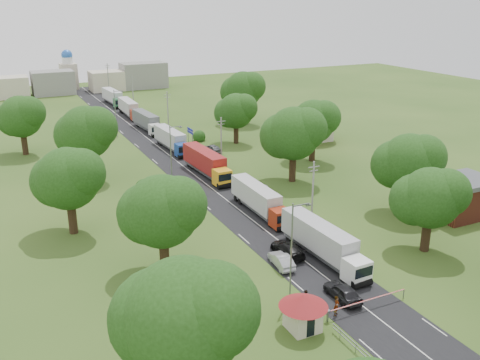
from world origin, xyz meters
TOP-DOWN VIEW (x-y plane):
  - ground at (0.00, 0.00)m, footprint 260.00×260.00m
  - road at (0.00, 20.00)m, footprint 8.00×200.00m
  - boom_barrier at (-1.36, -25.00)m, footprint 9.22×0.35m
  - guard_booth at (-7.20, -25.00)m, footprint 4.40×4.40m
  - info_sign at (5.20, 35.00)m, footprint 0.12×3.10m
  - pole_1 at (5.50, -7.00)m, footprint 1.60×0.24m
  - pole_2 at (5.50, 21.00)m, footprint 1.60×0.24m
  - pole_3 at (5.50, 49.00)m, footprint 1.60×0.24m
  - pole_4 at (5.50, 77.00)m, footprint 1.60×0.24m
  - pole_5 at (5.50, 105.00)m, footprint 1.60×0.24m
  - lamp_0 at (-5.35, -20.00)m, footprint 2.03×0.22m
  - lamp_1 at (-5.35, 15.00)m, footprint 2.03×0.22m
  - lamp_2 at (-5.35, 50.00)m, footprint 2.03×0.22m
  - tree_2 at (13.99, -17.86)m, footprint 8.00×8.00m
  - tree_3 at (19.99, -7.84)m, footprint 8.80×8.80m
  - tree_4 at (12.99, 10.17)m, footprint 9.60×9.60m
  - tree_5 at (21.99, 18.16)m, footprint 8.80×8.80m
  - tree_6 at (14.99, 35.14)m, footprint 8.00×8.00m
  - tree_7 at (23.99, 50.17)m, footprint 9.60×9.60m
  - tree_9 at (-20.01, -29.83)m, footprint 9.60×9.60m
  - tree_10 at (-15.01, -9.84)m, footprint 8.80×8.80m
  - tree_11 at (-22.01, 5.16)m, footprint 8.80×8.80m
  - tree_12 at (-16.01, 25.17)m, footprint 9.60×9.60m
  - tree_13 at (-24.01, 45.16)m, footprint 8.80×8.80m
  - house_brick at (26.00, -12.00)m, footprint 8.60×6.60m
  - house_cream at (30.00, 30.00)m, footprint 10.08×10.08m
  - distant_town at (0.68, 110.00)m, footprint 52.00×8.00m
  - church at (-4.00, 118.00)m, footprint 5.00×5.00m
  - truck_0 at (2.07, -14.48)m, footprint 2.87×14.33m
  - truck_1 at (1.95, 0.61)m, footprint 2.38×13.48m
  - truck_2 at (1.79, 18.73)m, footprint 3.09×14.67m
  - truck_3 at (1.72, 36.07)m, footprint 2.89×13.75m
  - truck_4 at (2.01, 53.33)m, footprint 3.10×13.74m
  - truck_5 at (2.37, 69.60)m, footprint 2.53×13.87m
  - truck_6 at (2.33, 86.27)m, footprint 3.13×13.99m
  - car_lane_front at (-1.00, -22.49)m, footprint 2.04×4.80m
  - car_lane_mid at (-3.00, -14.04)m, footprint 1.98×4.53m
  - car_lane_rear at (-1.00, -12.00)m, footprint 2.18×5.30m
  - car_verge_near at (5.73, 6.57)m, footprint 3.38×5.51m
  - car_verge_far at (7.86, 30.70)m, footprint 2.84×5.01m
  - pedestrian_near at (-3.19, -24.50)m, footprint 0.85×0.80m
  - pedestrian_booth at (-4.93, -22.00)m, footprint 0.97×1.02m

SIDE VIEW (x-z plane):
  - ground at x=0.00m, z-range 0.00..0.00m
  - road at x=0.00m, z-range -0.02..0.02m
  - car_verge_near at x=5.73m, z-range 0.00..1.42m
  - car_lane_mid at x=-3.00m, z-range 0.00..1.45m
  - car_lane_rear at x=-1.00m, z-range 0.00..1.53m
  - car_verge_far at x=7.86m, z-range 0.00..1.61m
  - car_lane_front at x=-1.00m, z-range 0.00..1.62m
  - pedestrian_booth at x=-4.93m, z-range 0.00..1.67m
  - boom_barrier at x=-1.36m, z-range 0.30..1.48m
  - pedestrian_near at x=-3.19m, z-range 0.00..1.96m
  - truck_1 at x=1.95m, z-range 0.11..3.85m
  - truck_4 at x=2.01m, z-range 0.12..3.91m
  - truck_3 at x=1.72m, z-range 0.12..3.92m
  - truck_5 at x=2.37m, z-range 0.12..3.96m
  - truck_6 at x=2.33m, z-range 0.12..3.98m
  - truck_0 at x=2.07m, z-range 0.12..4.09m
  - truck_2 at x=1.79m, z-range 0.12..4.18m
  - guard_booth at x=-7.20m, z-range 0.44..3.89m
  - house_brick at x=26.00m, z-range 0.05..5.25m
  - info_sign at x=5.20m, z-range 0.95..5.05m
  - distant_town at x=0.68m, z-range -0.51..7.49m
  - house_cream at x=30.00m, z-range 0.74..6.54m
  - pole_1 at x=5.50m, z-range 0.18..9.18m
  - pole_2 at x=5.50m, z-range 0.18..9.18m
  - pole_3 at x=5.50m, z-range 0.18..9.18m
  - pole_4 at x=5.50m, z-range 0.18..9.18m
  - pole_5 at x=5.50m, z-range 0.18..9.18m
  - church at x=-4.00m, z-range -0.76..11.54m
  - lamp_0 at x=-5.35m, z-range 0.55..10.55m
  - lamp_1 at x=-5.35m, z-range 0.55..10.55m
  - lamp_2 at x=-5.35m, z-range 0.55..10.55m
  - tree_2 at x=13.99m, z-range 1.55..11.65m
  - tree_6 at x=14.99m, z-range 1.55..11.65m
  - tree_3 at x=19.99m, z-range 1.69..12.76m
  - tree_5 at x=21.99m, z-range 1.69..12.76m
  - tree_10 at x=-15.01m, z-range 1.69..12.76m
  - tree_11 at x=-22.01m, z-range 1.69..12.76m
  - tree_13 at x=-24.01m, z-range 1.69..12.76m
  - tree_4 at x=12.99m, z-range 1.83..13.88m
  - tree_7 at x=23.99m, z-range 1.83..13.88m
  - tree_9 at x=-20.01m, z-range 1.83..13.88m
  - tree_12 at x=-16.01m, z-range 1.83..13.88m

